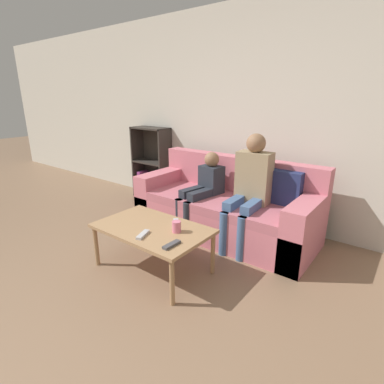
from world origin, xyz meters
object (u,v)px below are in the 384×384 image
bookshelf (153,172)px  person_adult (250,183)px  coffee_table (152,231)px  person_child (203,187)px  tv_remote_2 (172,245)px  couch (225,209)px  tv_remote_0 (176,223)px  tv_remote_1 (143,235)px  cup_near (177,227)px

bookshelf → person_adult: (1.95, -0.52, 0.29)m
coffee_table → person_child: 0.97m
bookshelf → tv_remote_2: bookshelf is taller
couch → person_adult: (0.33, -0.08, 0.39)m
person_adult → tv_remote_2: bearing=-96.6°
coffee_table → tv_remote_0: (0.13, 0.18, 0.05)m
couch → person_child: size_ratio=2.21×
person_adult → person_child: person_adult is taller
person_child → tv_remote_0: size_ratio=5.91×
couch → bookshelf: bookshelf is taller
person_child → tv_remote_1: 1.15m
couch → tv_remote_0: bearing=-89.7°
couch → coffee_table: (-0.12, -1.07, 0.09)m
tv_remote_0 → cup_near: bearing=-88.8°
person_child → tv_remote_2: person_child is taller
tv_remote_1 → tv_remote_2: bearing=-17.5°
couch → coffee_table: 1.08m
tv_remote_1 → tv_remote_2: (0.31, 0.01, 0.00)m
couch → tv_remote_1: size_ratio=11.83×
coffee_table → cup_near: cup_near is taller
tv_remote_0 → tv_remote_1: (-0.06, -0.36, 0.00)m
cup_near → tv_remote_2: (0.13, -0.22, -0.04)m
coffee_table → tv_remote_1: (0.06, -0.18, 0.05)m
bookshelf → cup_near: size_ratio=11.10×
tv_remote_2 → person_adult: bearing=87.8°
bookshelf → tv_remote_2: size_ratio=6.43×
tv_remote_1 → tv_remote_0: bearing=60.4°
bookshelf → couch: bearing=-15.4°
tv_remote_0 → person_child: bearing=66.2°
cup_near → tv_remote_1: bearing=-127.3°
person_adult → tv_remote_0: person_adult is taller
tv_remote_1 → coffee_table: bearing=90.2°
couch → person_child: 0.36m
tv_remote_0 → coffee_table: bearing=-165.6°
person_adult → tv_remote_1: person_adult is taller
coffee_table → bookshelf: bearing=134.6°
coffee_table → tv_remote_2: tv_remote_2 is taller
tv_remote_2 → couch: bearing=103.4°
bookshelf → coffee_table: size_ratio=1.07×
tv_remote_1 → tv_remote_2: size_ratio=1.03×
person_adult → couch: bearing=164.2°
coffee_table → cup_near: (0.24, 0.06, 0.09)m
person_adult → cup_near: size_ratio=12.03×
bookshelf → tv_remote_2: 2.52m
couch → coffee_table: size_ratio=2.02×
couch → person_adult: person_adult is taller
couch → tv_remote_2: couch is taller
person_adult → person_child: (-0.57, -0.05, -0.14)m
coffee_table → tv_remote_0: 0.23m
couch → person_adult: bearing=-13.1°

